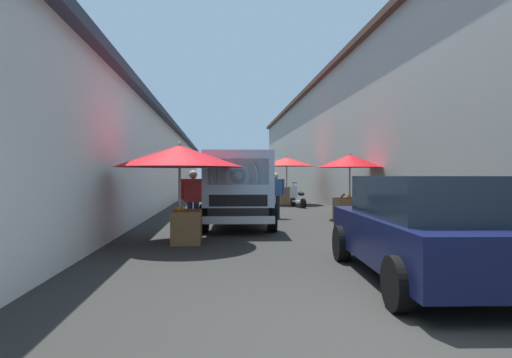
{
  "coord_description": "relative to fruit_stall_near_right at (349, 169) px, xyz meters",
  "views": [
    {
      "loc": [
        -3.46,
        1.46,
        1.45
      ],
      "look_at": [
        10.73,
        0.2,
        1.34
      ],
      "focal_mm": 29.16,
      "sensor_mm": 36.0,
      "label": 1
    }
  ],
  "objects": [
    {
      "name": "ground",
      "position": [
        3.34,
        2.9,
        -1.69
      ],
      "size": [
        90.0,
        90.0,
        0.0
      ],
      "primitive_type": "plane",
      "color": "#282826"
    },
    {
      "name": "building_left_whitewash",
      "position": [
        5.59,
        10.25,
        0.37
      ],
      "size": [
        49.8,
        7.5,
        4.09
      ],
      "color": "silver",
      "rests_on": "ground"
    },
    {
      "name": "building_right_concrete",
      "position": [
        5.59,
        -4.44,
        1.66
      ],
      "size": [
        49.8,
        7.5,
        6.68
      ],
      "color": "#A39E93",
      "rests_on": "ground"
    },
    {
      "name": "fruit_stall_near_right",
      "position": [
        0.0,
        0.0,
        0.0
      ],
      "size": [
        2.19,
        2.19,
        2.25
      ],
      "color": "#9E9EA3",
      "rests_on": "ground"
    },
    {
      "name": "fruit_stall_far_left",
      "position": [
        -4.51,
        5.2,
        0.03
      ],
      "size": [
        2.77,
        2.77,
        2.19
      ],
      "color": "#9E9EA3",
      "rests_on": "ground"
    },
    {
      "name": "fruit_stall_far_right",
      "position": [
        7.36,
        0.92,
        0.25
      ],
      "size": [
        2.82,
        2.82,
        2.46
      ],
      "color": "#9E9EA3",
      "rests_on": "ground"
    },
    {
      "name": "hatchback_car",
      "position": [
        -8.11,
        1.51,
        -0.95
      ],
      "size": [
        4.01,
        2.13,
        1.45
      ],
      "color": "#0F1438",
      "rests_on": "ground"
    },
    {
      "name": "delivery_truck",
      "position": [
        -2.26,
        3.84,
        -0.65
      ],
      "size": [
        4.99,
        2.14,
        2.08
      ],
      "color": "black",
      "rests_on": "ground"
    },
    {
      "name": "vendor_by_crates",
      "position": [
        -2.89,
        5.03,
        -0.77
      ],
      "size": [
        0.22,
        0.64,
        1.59
      ],
      "color": "navy",
      "rests_on": "ground"
    },
    {
      "name": "vendor_in_shade",
      "position": [
        0.47,
        2.44,
        -0.8
      ],
      "size": [
        0.21,
        0.63,
        1.56
      ],
      "color": "#232328",
      "rests_on": "ground"
    },
    {
      "name": "parked_scooter",
      "position": [
        5.28,
        0.74,
        -1.24
      ],
      "size": [
        1.68,
        0.53,
        1.14
      ],
      "color": "black",
      "rests_on": "ground"
    }
  ]
}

